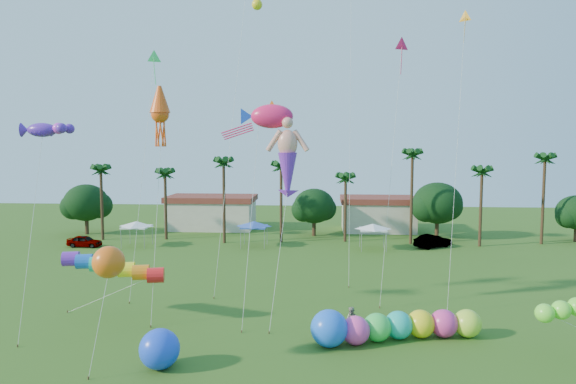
# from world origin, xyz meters

# --- Properties ---
(tree_line) EXTENTS (69.46, 8.91, 11.00)m
(tree_line) POSITION_xyz_m (3.57, 44.00, 4.28)
(tree_line) COLOR #3A2819
(tree_line) RESTS_ON ground
(buildings_row) EXTENTS (35.00, 7.00, 4.00)m
(buildings_row) POSITION_xyz_m (-3.09, 50.00, 2.00)
(buildings_row) COLOR beige
(buildings_row) RESTS_ON ground
(tent_row) EXTENTS (31.00, 4.00, 0.60)m
(tent_row) POSITION_xyz_m (-6.00, 36.33, 2.75)
(tent_row) COLOR white
(tent_row) RESTS_ON ground
(car_a) EXTENTS (4.12, 1.83, 1.38)m
(car_a) POSITION_xyz_m (-26.16, 35.29, 0.69)
(car_a) COLOR #4C4C54
(car_a) RESTS_ON ground
(car_b) EXTENTS (4.86, 3.95, 1.56)m
(car_b) POSITION_xyz_m (15.24, 37.82, 0.78)
(car_b) COLOR #4C4C54
(car_b) RESTS_ON ground
(spectator_b) EXTENTS (1.04, 1.11, 1.83)m
(spectator_b) POSITION_xyz_m (4.12, 8.63, 0.91)
(spectator_b) COLOR gray
(spectator_b) RESTS_ON ground
(caterpillar_inflatable) EXTENTS (10.93, 4.43, 2.24)m
(caterpillar_inflatable) POSITION_xyz_m (6.48, 7.84, 0.94)
(caterpillar_inflatable) COLOR #F741A7
(caterpillar_inflatable) RESTS_ON ground
(blue_ball) EXTENTS (2.18, 2.18, 2.18)m
(blue_ball) POSITION_xyz_m (-6.44, 2.98, 1.09)
(blue_ball) COLOR #1B49FB
(blue_ball) RESTS_ON ground
(rainbow_tube) EXTENTS (9.19, 2.65, 3.90)m
(rainbow_tube) POSITION_xyz_m (-10.77, 9.75, 3.37)
(rainbow_tube) COLOR red
(rainbow_tube) RESTS_ON ground
(green_worm) EXTENTS (9.31, 3.06, 3.48)m
(green_worm) POSITION_xyz_m (14.46, 5.11, 2.86)
(green_worm) COLOR #6FFB37
(green_worm) RESTS_ON ground
(orange_ball_kite) EXTENTS (1.92, 1.92, 6.82)m
(orange_ball_kite) POSITION_xyz_m (-8.79, 2.25, 5.97)
(orange_ball_kite) COLOR orange
(orange_ball_kite) RESTS_ON ground
(merman_kite) EXTENTS (2.63, 5.16, 13.50)m
(merman_kite) POSITION_xyz_m (-0.22, 12.56, 10.81)
(merman_kite) COLOR #E59282
(merman_kite) RESTS_ON ground
(fish_kite) EXTENTS (4.53, 5.29, 15.02)m
(fish_kite) POSITION_xyz_m (-1.36, 13.06, 14.07)
(fish_kite) COLOR #F31B5B
(fish_kite) RESTS_ON ground
(squid_kite) EXTENTS (1.79, 4.64, 16.32)m
(squid_kite) POSITION_xyz_m (-9.31, 12.78, 14.25)
(squid_kite) COLOR #F95214
(squid_kite) RESTS_ON ground
(lobster_kite) EXTENTS (3.43, 5.26, 13.71)m
(lobster_kite) POSITION_xyz_m (-16.22, 9.54, 13.04)
(lobster_kite) COLOR #5924B4
(lobster_kite) RESTS_ON ground
(delta_kite_red) EXTENTS (2.53, 4.37, 20.52)m
(delta_kite_red) POSITION_xyz_m (8.30, 18.15, 19.58)
(delta_kite_red) COLOR #EB1A51
(delta_kite_red) RESTS_ON ground
(delta_kite_yellow) EXTENTS (2.10, 4.02, 22.14)m
(delta_kite_yellow) POSITION_xyz_m (12.73, 16.86, 21.05)
(delta_kite_yellow) COLOR orange
(delta_kite_yellow) RESTS_ON ground
(delta_kite_green) EXTENTS (1.49, 5.15, 19.86)m
(delta_kite_green) POSITION_xyz_m (-11.64, 18.67, 18.93)
(delta_kite_green) COLOR #38F06B
(delta_kite_green) RESTS_ON ground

